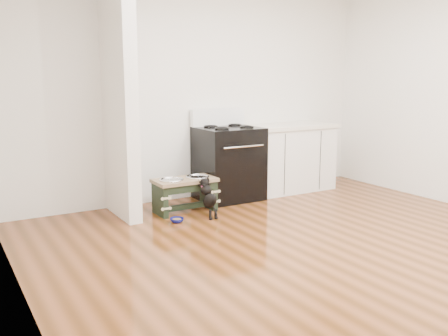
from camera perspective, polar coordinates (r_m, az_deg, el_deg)
ground at (r=4.63m, az=11.81°, el=-9.48°), size 5.00×5.00×0.00m
room_shell at (r=4.36m, az=12.63°, el=10.96°), size 5.00×5.00×5.00m
partition_wall at (r=5.59m, az=-11.90°, el=8.10°), size 0.15×0.80×2.70m
oven_range at (r=6.34m, az=0.52°, el=0.68°), size 0.76×0.69×1.14m
cabinet_run at (r=6.91m, az=7.43°, el=1.20°), size 1.24×0.64×0.91m
dog_feeder at (r=5.79m, az=-4.48°, el=-2.32°), size 0.72×0.38×0.41m
puppy at (r=5.57m, az=-1.80°, el=-3.24°), size 0.13×0.37×0.44m
floor_bowl at (r=5.45m, az=-5.41°, el=-5.96°), size 0.18×0.18×0.05m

